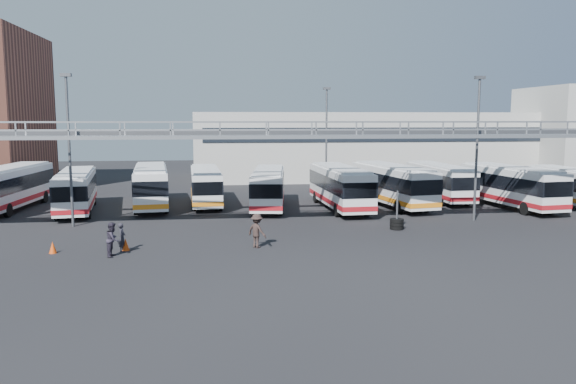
{
  "coord_description": "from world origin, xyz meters",
  "views": [
    {
      "loc": [
        -5.89,
        -30.83,
        7.22
      ],
      "look_at": [
        -1.56,
        6.0,
        2.4
      ],
      "focal_mm": 35.0,
      "sensor_mm": 36.0,
      "label": 1
    }
  ],
  "objects": [
    {
      "name": "bus_4",
      "position": [
        -2.18,
        14.32,
        1.77
      ],
      "size": [
        3.69,
        10.78,
        3.21
      ],
      "rotation": [
        0.0,
        0.0,
        -0.12
      ],
      "color": "silver",
      "rests_on": "ground"
    },
    {
      "name": "bus_1",
      "position": [
        -17.26,
        14.18,
        1.79
      ],
      "size": [
        4.12,
        10.93,
        3.24
      ],
      "rotation": [
        0.0,
        0.0,
        0.16
      ],
      "color": "silver",
      "rests_on": "ground"
    },
    {
      "name": "tire_stack",
      "position": [
        5.49,
        4.5,
        0.43
      ],
      "size": [
        0.9,
        0.9,
        2.57
      ],
      "color": "black",
      "rests_on": "ground"
    },
    {
      "name": "bus_5",
      "position": [
        3.51,
        13.29,
        1.9
      ],
      "size": [
        3.21,
        11.44,
        3.44
      ],
      "rotation": [
        0.0,
        0.0,
        0.05
      ],
      "color": "silver",
      "rests_on": "ground"
    },
    {
      "name": "light_pole_mid",
      "position": [
        12.0,
        7.0,
        5.73
      ],
      "size": [
        0.7,
        0.35,
        10.21
      ],
      "color": "#4C4F54",
      "rests_on": "ground"
    },
    {
      "name": "pedestrian_a",
      "position": [
        -11.43,
        0.2,
        0.79
      ],
      "size": [
        0.4,
        0.59,
        1.59
      ],
      "primitive_type": "imported",
      "rotation": [
        0.0,
        0.0,
        1.53
      ],
      "color": "black",
      "rests_on": "ground"
    },
    {
      "name": "bus_0",
      "position": [
        -22.73,
        16.07,
        1.94
      ],
      "size": [
        3.31,
        11.67,
        3.51
      ],
      "rotation": [
        0.0,
        0.0,
        -0.06
      ],
      "color": "silver",
      "rests_on": "ground"
    },
    {
      "name": "bus_2",
      "position": [
        -11.76,
        16.06,
        1.88
      ],
      "size": [
        3.85,
        11.41,
        3.4
      ],
      "rotation": [
        0.0,
        0.0,
        0.11
      ],
      "color": "silver",
      "rests_on": "ground"
    },
    {
      "name": "cone_right",
      "position": [
        -15.1,
        0.21,
        0.32
      ],
      "size": [
        0.52,
        0.52,
        0.65
      ],
      "primitive_type": "cone",
      "rotation": [
        0.0,
        0.0,
        -0.36
      ],
      "color": "#D7420B",
      "rests_on": "ground"
    },
    {
      "name": "bus_6",
      "position": [
        8.16,
        14.31,
        1.91
      ],
      "size": [
        4.46,
        11.63,
        3.45
      ],
      "rotation": [
        0.0,
        0.0,
        0.17
      ],
      "color": "silver",
      "rests_on": "ground"
    },
    {
      "name": "ground",
      "position": [
        0.0,
        0.0,
        0.0
      ],
      "size": [
        140.0,
        140.0,
        0.0
      ],
      "primitive_type": "plane",
      "color": "black",
      "rests_on": "ground"
    },
    {
      "name": "bus_8",
      "position": [
        17.55,
        12.38,
        1.88
      ],
      "size": [
        3.98,
        11.44,
        3.4
      ],
      "rotation": [
        0.0,
        0.0,
        0.13
      ],
      "color": "silver",
      "rests_on": "ground"
    },
    {
      "name": "bus_7",
      "position": [
        13.37,
        17.13,
        1.78
      ],
      "size": [
        2.73,
        10.68,
        3.23
      ],
      "rotation": [
        0.0,
        0.0,
        0.03
      ],
      "color": "silver",
      "rests_on": "ground"
    },
    {
      "name": "bus_9",
      "position": [
        22.95,
        12.15,
        1.75
      ],
      "size": [
        2.66,
        10.44,
        3.16
      ],
      "rotation": [
        0.0,
        0.0,
        0.02
      ],
      "color": "silver",
      "rests_on": "ground"
    },
    {
      "name": "bus_3",
      "position": [
        -7.33,
        16.84,
        1.73
      ],
      "size": [
        3.01,
        10.42,
        3.13
      ],
      "rotation": [
        0.0,
        0.0,
        0.06
      ],
      "color": "silver",
      "rests_on": "ground"
    },
    {
      "name": "gantry",
      "position": [
        0.0,
        5.87,
        5.51
      ],
      "size": [
        51.4,
        5.15,
        7.1
      ],
      "color": "#909398",
      "rests_on": "ground"
    },
    {
      "name": "light_pole_left",
      "position": [
        -16.0,
        8.0,
        5.73
      ],
      "size": [
        0.7,
        0.35,
        10.21
      ],
      "color": "#4C4F54",
      "rests_on": "ground"
    },
    {
      "name": "pedestrian_b",
      "position": [
        -11.71,
        -0.85,
        0.91
      ],
      "size": [
        0.78,
        0.96,
        1.83
      ],
      "primitive_type": "imported",
      "rotation": [
        0.0,
        0.0,
        1.46
      ],
      "color": "#292432",
      "rests_on": "ground"
    },
    {
      "name": "light_pole_back",
      "position": [
        4.0,
        22.0,
        5.73
      ],
      "size": [
        0.7,
        0.35,
        10.21
      ],
      "color": "#4C4F54",
      "rests_on": "ground"
    },
    {
      "name": "warehouse",
      "position": [
        12.0,
        38.0,
        4.0
      ],
      "size": [
        42.0,
        14.0,
        8.0
      ],
      "primitive_type": "cube",
      "color": "#9E9E99",
      "rests_on": "ground"
    },
    {
      "name": "pedestrian_c",
      "position": [
        -4.0,
        0.28,
        0.97
      ],
      "size": [
        1.39,
        1.4,
        1.94
      ],
      "primitive_type": "imported",
      "rotation": [
        0.0,
        0.0,
        2.35
      ],
      "color": "#2E211E",
      "rests_on": "ground"
    },
    {
      "name": "cone_left",
      "position": [
        -11.28,
        0.41,
        0.34
      ],
      "size": [
        0.54,
        0.54,
        0.68
      ],
      "primitive_type": "cone",
      "rotation": [
        0.0,
        0.0,
        -0.34
      ],
      "color": "#D7420B",
      "rests_on": "ground"
    }
  ]
}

